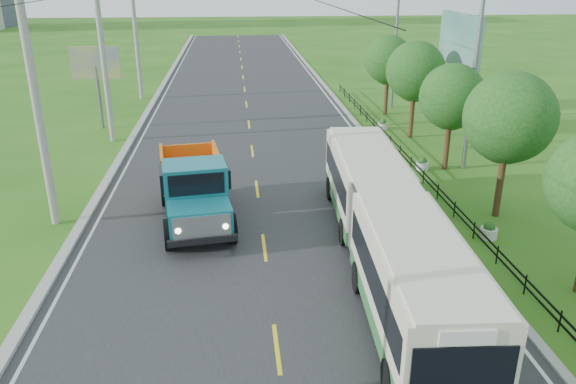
{
  "coord_description": "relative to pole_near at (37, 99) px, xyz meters",
  "views": [
    {
      "loc": [
        -0.91,
        -12.54,
        9.53
      ],
      "look_at": [
        0.95,
        6.72,
        1.9
      ],
      "focal_mm": 35.0,
      "sensor_mm": 36.0,
      "label": 1
    }
  ],
  "objects": [
    {
      "name": "ground",
      "position": [
        8.26,
        -9.0,
        -5.09
      ],
      "size": [
        240.0,
        240.0,
        0.0
      ],
      "primitive_type": "plane",
      "color": "#265B15",
      "rests_on": "ground"
    },
    {
      "name": "road",
      "position": [
        8.26,
        11.0,
        -5.08
      ],
      "size": [
        14.0,
        120.0,
        0.02
      ],
      "primitive_type": "cube",
      "color": "#28282B",
      "rests_on": "ground"
    },
    {
      "name": "curb_left",
      "position": [
        1.06,
        11.0,
        -5.02
      ],
      "size": [
        0.4,
        120.0,
        0.15
      ],
      "primitive_type": "cube",
      "color": "#9E9E99",
      "rests_on": "ground"
    },
    {
      "name": "curb_right",
      "position": [
        15.41,
        11.0,
        -5.04
      ],
      "size": [
        0.3,
        120.0,
        0.1
      ],
      "primitive_type": "cube",
      "color": "#9E9E99",
      "rests_on": "ground"
    },
    {
      "name": "edge_line_left",
      "position": [
        1.61,
        11.0,
        -5.07
      ],
      "size": [
        0.12,
        120.0,
        0.0
      ],
      "primitive_type": "cube",
      "color": "silver",
      "rests_on": "road"
    },
    {
      "name": "edge_line_right",
      "position": [
        14.91,
        11.0,
        -5.07
      ],
      "size": [
        0.12,
        120.0,
        0.0
      ],
      "primitive_type": "cube",
      "color": "silver",
      "rests_on": "road"
    },
    {
      "name": "centre_dash",
      "position": [
        8.26,
        -9.0,
        -5.07
      ],
      "size": [
        0.12,
        2.2,
        0.0
      ],
      "primitive_type": "cube",
      "color": "yellow",
      "rests_on": "road"
    },
    {
      "name": "railing_right",
      "position": [
        16.26,
        5.0,
        -4.79
      ],
      "size": [
        0.04,
        40.0,
        0.6
      ],
      "primitive_type": "cube",
      "color": "black",
      "rests_on": "ground"
    },
    {
      "name": "pole_near",
      "position": [
        0.0,
        0.0,
        0.0
      ],
      "size": [
        3.51,
        0.32,
        10.0
      ],
      "color": "gray",
      "rests_on": "ground"
    },
    {
      "name": "pole_mid",
      "position": [
        0.0,
        12.0,
        0.0
      ],
      "size": [
        3.51,
        0.32,
        10.0
      ],
      "color": "gray",
      "rests_on": "ground"
    },
    {
      "name": "pole_far",
      "position": [
        0.0,
        24.0,
        0.0
      ],
      "size": [
        3.51,
        0.32,
        10.0
      ],
      "color": "gray",
      "rests_on": "ground"
    },
    {
      "name": "tree_third",
      "position": [
        18.12,
        -0.86,
        -1.11
      ],
      "size": [
        3.6,
        3.62,
        6.0
      ],
      "color": "#382314",
      "rests_on": "ground"
    },
    {
      "name": "tree_fourth",
      "position": [
        18.12,
        5.14,
        -1.51
      ],
      "size": [
        3.24,
        3.31,
        5.4
      ],
      "color": "#382314",
      "rests_on": "ground"
    },
    {
      "name": "tree_fifth",
      "position": [
        18.12,
        11.14,
        -1.24
      ],
      "size": [
        3.48,
        3.52,
        5.8
      ],
      "color": "#382314",
      "rests_on": "ground"
    },
    {
      "name": "tree_back",
      "position": [
        18.12,
        17.14,
        -1.44
      ],
      "size": [
        3.3,
        3.36,
        5.5
      ],
      "color": "#382314",
      "rests_on": "ground"
    },
    {
      "name": "streetlight_mid",
      "position": [
        18.9,
        5.0,
        -0.19
      ],
      "size": [
        3.02,
        0.2,
        9.07
      ],
      "color": "slate",
      "rests_on": "ground"
    },
    {
      "name": "streetlight_far",
      "position": [
        18.9,
        19.0,
        -0.19
      ],
      "size": [
        3.02,
        0.2,
        9.07
      ],
      "color": "slate",
      "rests_on": "ground"
    },
    {
      "name": "planter_near",
      "position": [
        16.86,
        -3.0,
        -4.81
      ],
      "size": [
        0.64,
        0.64,
        0.67
      ],
      "color": "silver",
      "rests_on": "ground"
    },
    {
      "name": "planter_mid",
      "position": [
        16.86,
        5.0,
        -4.81
      ],
      "size": [
        0.64,
        0.64,
        0.67
      ],
      "color": "silver",
      "rests_on": "ground"
    },
    {
      "name": "planter_far",
      "position": [
        16.86,
        13.0,
        -4.81
      ],
      "size": [
        0.64,
        0.64,
        0.67
      ],
      "color": "silver",
      "rests_on": "ground"
    },
    {
      "name": "billboard_left",
      "position": [
        -1.24,
        15.0,
        -1.23
      ],
      "size": [
        3.0,
        0.2,
        5.2
      ],
      "color": "slate",
      "rests_on": "ground"
    },
    {
      "name": "billboard_right",
      "position": [
        20.56,
        11.0,
        0.25
      ],
      "size": [
        0.24,
        6.0,
        7.3
      ],
      "color": "slate",
      "rests_on": "ground"
    },
    {
      "name": "bus",
      "position": [
        12.26,
        -4.99,
        -3.33
      ],
      "size": [
        3.27,
        15.3,
        2.93
      ],
      "rotation": [
        0.0,
        0.0,
        -0.05
      ],
      "color": "#2B6D33",
      "rests_on": "ground"
    },
    {
      "name": "dump_truck",
      "position": [
        5.62,
        -0.34,
        -3.52
      ],
      "size": [
        3.38,
        6.91,
        2.79
      ],
      "rotation": [
        0.0,
        0.0,
        0.14
      ],
      "color": "#146C7B",
      "rests_on": "ground"
    }
  ]
}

